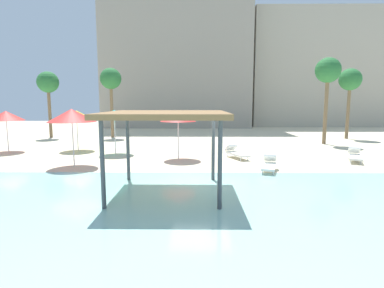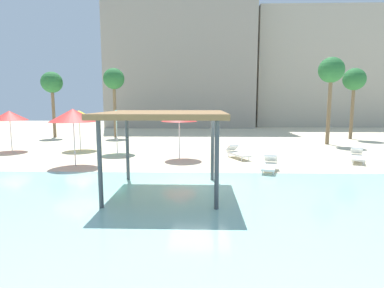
{
  "view_description": "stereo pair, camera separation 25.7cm",
  "coord_description": "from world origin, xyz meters",
  "px_view_note": "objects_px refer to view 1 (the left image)",
  "views": [
    {
      "loc": [
        -0.2,
        -12.4,
        3.28
      ],
      "look_at": [
        -0.37,
        2.0,
        1.3
      ],
      "focal_mm": 28.91,
      "sensor_mm": 36.0,
      "label": 1
    },
    {
      "loc": [
        0.05,
        -12.39,
        3.28
      ],
      "look_at": [
        -0.37,
        2.0,
        1.3
      ],
      "focal_mm": 28.91,
      "sensor_mm": 36.0,
      "label": 2
    }
  ],
  "objects_px": {
    "palm_tree_1": "(111,80)",
    "lounge_chair_3": "(355,155)",
    "lounge_chair_2": "(269,164)",
    "palm_tree_2": "(48,84)",
    "beach_umbrella_yellow_0": "(76,115)",
    "palm_tree_0": "(328,72)",
    "lounge_chair_0": "(236,153)",
    "beach_umbrella_red_4": "(6,116)",
    "beach_umbrella_red_1": "(72,115)",
    "beach_umbrella_red_2": "(178,116)",
    "beach_umbrella_teal_5": "(114,115)",
    "palm_tree_3": "(350,81)",
    "shade_pavilion": "(166,117)"
  },
  "relations": [
    {
      "from": "palm_tree_0",
      "to": "palm_tree_3",
      "type": "height_order",
      "value": "palm_tree_0"
    },
    {
      "from": "beach_umbrella_yellow_0",
      "to": "palm_tree_0",
      "type": "relative_size",
      "value": 0.41
    },
    {
      "from": "beach_umbrella_teal_5",
      "to": "palm_tree_1",
      "type": "distance_m",
      "value": 9.83
    },
    {
      "from": "beach_umbrella_teal_5",
      "to": "palm_tree_1",
      "type": "height_order",
      "value": "palm_tree_1"
    },
    {
      "from": "palm_tree_1",
      "to": "beach_umbrella_red_4",
      "type": "bearing_deg",
      "value": -119.37
    },
    {
      "from": "lounge_chair_2",
      "to": "lounge_chair_3",
      "type": "xyz_separation_m",
      "value": [
        5.31,
        2.52,
        0.0
      ]
    },
    {
      "from": "beach_umbrella_teal_5",
      "to": "lounge_chair_2",
      "type": "distance_m",
      "value": 10.1
    },
    {
      "from": "lounge_chair_0",
      "to": "lounge_chair_2",
      "type": "distance_m",
      "value": 3.6
    },
    {
      "from": "lounge_chair_2",
      "to": "palm_tree_1",
      "type": "distance_m",
      "value": 18.54
    },
    {
      "from": "beach_umbrella_teal_5",
      "to": "beach_umbrella_yellow_0",
      "type": "bearing_deg",
      "value": 154.56
    },
    {
      "from": "shade_pavilion",
      "to": "beach_umbrella_teal_5",
      "type": "bearing_deg",
      "value": 115.56
    },
    {
      "from": "palm_tree_0",
      "to": "palm_tree_1",
      "type": "distance_m",
      "value": 18.24
    },
    {
      "from": "beach_umbrella_teal_5",
      "to": "lounge_chair_2",
      "type": "relative_size",
      "value": 1.39
    },
    {
      "from": "shade_pavilion",
      "to": "palm_tree_2",
      "type": "height_order",
      "value": "palm_tree_2"
    },
    {
      "from": "beach_umbrella_teal_5",
      "to": "palm_tree_0",
      "type": "xyz_separation_m",
      "value": [
        15.11,
        4.73,
        2.99
      ]
    },
    {
      "from": "beach_umbrella_red_1",
      "to": "shade_pavilion",
      "type": "bearing_deg",
      "value": -41.86
    },
    {
      "from": "beach_umbrella_red_2",
      "to": "palm_tree_3",
      "type": "height_order",
      "value": "palm_tree_3"
    },
    {
      "from": "palm_tree_2",
      "to": "lounge_chair_3",
      "type": "bearing_deg",
      "value": -26.92
    },
    {
      "from": "shade_pavilion",
      "to": "palm_tree_3",
      "type": "distance_m",
      "value": 22.28
    },
    {
      "from": "beach_umbrella_red_1",
      "to": "palm_tree_2",
      "type": "xyz_separation_m",
      "value": [
        -7.09,
        12.65,
        2.29
      ]
    },
    {
      "from": "shade_pavilion",
      "to": "beach_umbrella_yellow_0",
      "type": "relative_size",
      "value": 1.57
    },
    {
      "from": "beach_umbrella_yellow_0",
      "to": "beach_umbrella_red_2",
      "type": "bearing_deg",
      "value": -23.95
    },
    {
      "from": "beach_umbrella_red_1",
      "to": "beach_umbrella_red_2",
      "type": "distance_m",
      "value": 5.63
    },
    {
      "from": "beach_umbrella_yellow_0",
      "to": "palm_tree_0",
      "type": "distance_m",
      "value": 18.59
    },
    {
      "from": "beach_umbrella_red_2",
      "to": "beach_umbrella_teal_5",
      "type": "height_order",
      "value": "beach_umbrella_teal_5"
    },
    {
      "from": "palm_tree_0",
      "to": "palm_tree_2",
      "type": "height_order",
      "value": "palm_tree_0"
    },
    {
      "from": "lounge_chair_3",
      "to": "shade_pavilion",
      "type": "bearing_deg",
      "value": -35.82
    },
    {
      "from": "palm_tree_3",
      "to": "palm_tree_1",
      "type": "bearing_deg",
      "value": 177.86
    },
    {
      "from": "shade_pavilion",
      "to": "beach_umbrella_red_2",
      "type": "distance_m",
      "value": 6.74
    },
    {
      "from": "beach_umbrella_yellow_0",
      "to": "beach_umbrella_teal_5",
      "type": "bearing_deg",
      "value": -25.44
    },
    {
      "from": "shade_pavilion",
      "to": "beach_umbrella_red_1",
      "type": "relative_size",
      "value": 1.45
    },
    {
      "from": "beach_umbrella_red_4",
      "to": "lounge_chair_2",
      "type": "height_order",
      "value": "beach_umbrella_red_4"
    },
    {
      "from": "lounge_chair_3",
      "to": "palm_tree_0",
      "type": "relative_size",
      "value": 0.3
    },
    {
      "from": "lounge_chair_2",
      "to": "palm_tree_2",
      "type": "distance_m",
      "value": 22.19
    },
    {
      "from": "shade_pavilion",
      "to": "lounge_chair_3",
      "type": "xyz_separation_m",
      "value": [
        9.84,
        6.08,
        -2.41
      ]
    },
    {
      "from": "beach_umbrella_yellow_0",
      "to": "palm_tree_2",
      "type": "height_order",
      "value": "palm_tree_2"
    },
    {
      "from": "lounge_chair_2",
      "to": "lounge_chair_0",
      "type": "bearing_deg",
      "value": -144.95
    },
    {
      "from": "beach_umbrella_yellow_0",
      "to": "lounge_chair_0",
      "type": "bearing_deg",
      "value": -15.46
    },
    {
      "from": "beach_umbrella_red_2",
      "to": "beach_umbrella_red_4",
      "type": "relative_size",
      "value": 1.02
    },
    {
      "from": "palm_tree_3",
      "to": "beach_umbrella_red_4",
      "type": "bearing_deg",
      "value": -163.75
    },
    {
      "from": "lounge_chair_0",
      "to": "beach_umbrella_red_2",
      "type": "bearing_deg",
      "value": -109.67
    },
    {
      "from": "beach_umbrella_yellow_0",
      "to": "palm_tree_0",
      "type": "xyz_separation_m",
      "value": [
        18.02,
        3.35,
        3.08
      ]
    },
    {
      "from": "beach_umbrella_teal_5",
      "to": "beach_umbrella_red_1",
      "type": "bearing_deg",
      "value": -106.87
    },
    {
      "from": "beach_umbrella_red_4",
      "to": "lounge_chair_3",
      "type": "height_order",
      "value": "beach_umbrella_red_4"
    },
    {
      "from": "beach_umbrella_red_4",
      "to": "palm_tree_2",
      "type": "relative_size",
      "value": 0.45
    },
    {
      "from": "palm_tree_3",
      "to": "shade_pavilion",
      "type": "bearing_deg",
      "value": -130.94
    },
    {
      "from": "shade_pavilion",
      "to": "beach_umbrella_red_4",
      "type": "relative_size",
      "value": 1.58
    },
    {
      "from": "beach_umbrella_teal_5",
      "to": "palm_tree_0",
      "type": "relative_size",
      "value": 0.42
    },
    {
      "from": "palm_tree_1",
      "to": "lounge_chair_3",
      "type": "bearing_deg",
      "value": -34.79
    },
    {
      "from": "shade_pavilion",
      "to": "beach_umbrella_yellow_0",
      "type": "xyz_separation_m",
      "value": [
        -6.96,
        9.84,
        -0.36
      ]
    }
  ]
}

